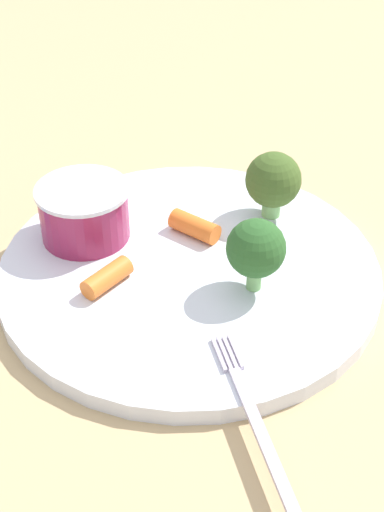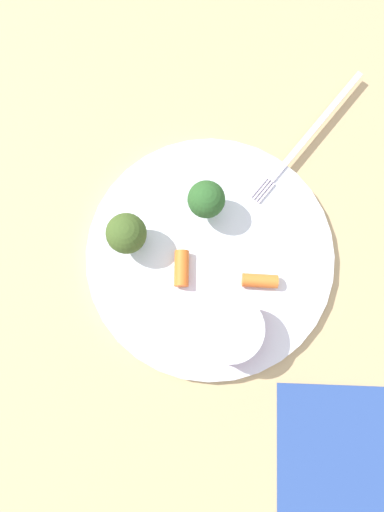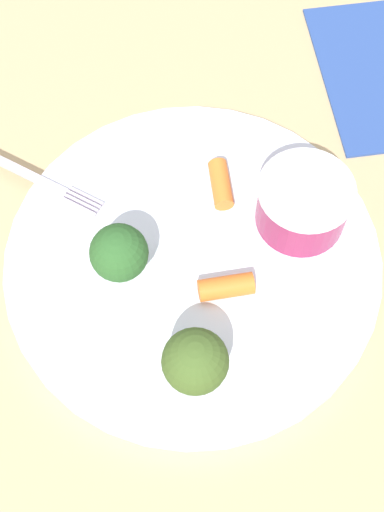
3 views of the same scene
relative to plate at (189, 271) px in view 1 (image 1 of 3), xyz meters
The scene contains 8 objects.
ground_plane 0.01m from the plate, ahead, with size 2.40×2.40×0.00m, color tan.
plate is the anchor object (origin of this frame).
sauce_cup 0.09m from the plate, 54.78° to the right, with size 0.07×0.07×0.04m.
broccoli_floret_0 0.06m from the plate, 119.05° to the left, with size 0.04×0.04×0.05m.
broccoli_floret_1 0.09m from the plate, 165.87° to the right, with size 0.04×0.04×0.05m.
carrot_stick_0 0.06m from the plate, ahead, with size 0.01×0.01×0.04m, color orange.
carrot_stick_1 0.04m from the plate, 126.63° to the right, with size 0.01×0.01×0.04m, color orange.
fork 0.17m from the plate, 74.28° to the left, with size 0.06×0.19×0.00m.
Camera 1 is at (0.20, 0.34, 0.32)m, focal length 51.31 mm.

